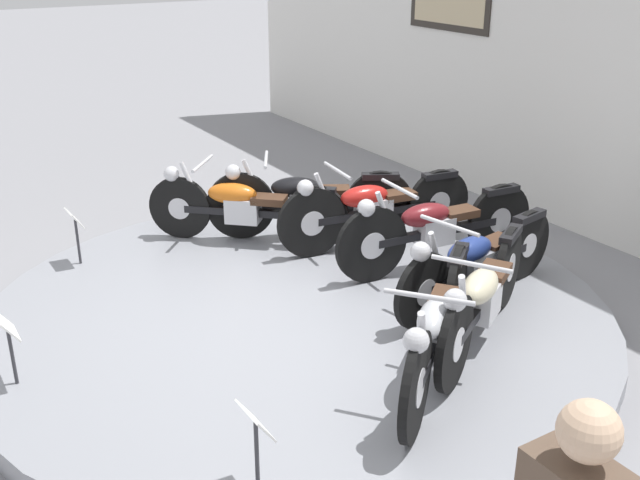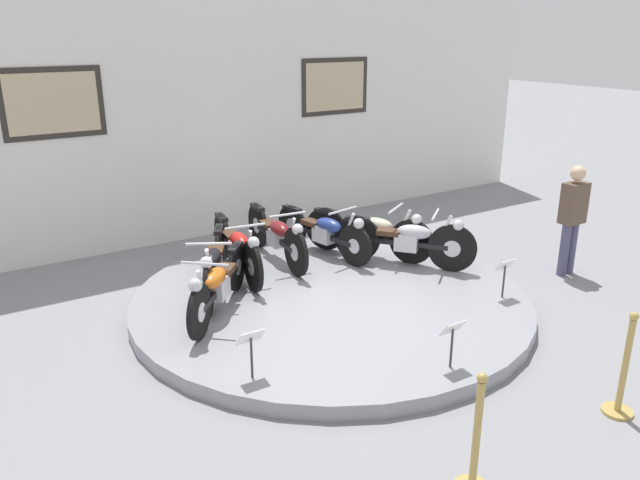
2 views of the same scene
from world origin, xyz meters
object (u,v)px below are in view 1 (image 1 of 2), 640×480
(motorcycle_cream, at_px, (483,296))
(motorcycle_silver, at_px, (438,327))
(info_placard_front_right, at_px, (256,431))
(info_placard_front_centre, at_px, (9,335))
(motorcycle_blue, at_px, (476,260))
(motorcycle_black, at_px, (306,199))
(motorcycle_orange, at_px, (243,205))
(motorcycle_maroon, at_px, (434,226))
(info_placard_front_left, at_px, (76,225))
(motorcycle_red, at_px, (374,206))

(motorcycle_cream, height_order, motorcycle_silver, motorcycle_silver)
(motorcycle_cream, height_order, info_placard_front_right, motorcycle_cream)
(info_placard_front_centre, bearing_deg, motorcycle_blue, 78.30)
(motorcycle_black, bearing_deg, motorcycle_silver, -12.41)
(motorcycle_orange, bearing_deg, motorcycle_cream, 12.41)
(motorcycle_maroon, distance_m, motorcycle_blue, 0.72)
(info_placard_front_centre, bearing_deg, info_placard_front_left, 152.85)
(motorcycle_cream, distance_m, info_placard_front_right, 2.14)
(info_placard_front_left, xyz_separation_m, info_placard_front_centre, (1.75, -0.90, 0.00))
(motorcycle_orange, relative_size, info_placard_front_centre, 2.90)
(motorcycle_cream, distance_m, info_placard_front_left, 3.62)
(motorcycle_red, relative_size, motorcycle_blue, 1.04)
(motorcycle_maroon, height_order, motorcycle_cream, motorcycle_maroon)
(motorcycle_black, height_order, info_placard_front_left, motorcycle_black)
(motorcycle_blue, distance_m, motorcycle_cream, 0.67)
(motorcycle_red, distance_m, motorcycle_maroon, 0.71)
(motorcycle_blue, bearing_deg, motorcycle_orange, -154.76)
(info_placard_front_left, bearing_deg, motorcycle_silver, 25.18)
(motorcycle_maroon, bearing_deg, motorcycle_blue, -12.79)
(motorcycle_orange, distance_m, motorcycle_silver, 2.85)
(motorcycle_orange, bearing_deg, info_placard_front_centre, -59.08)
(motorcycle_maroon, height_order, info_placard_front_right, motorcycle_maroon)
(motorcycle_orange, xyz_separation_m, info_placard_front_centre, (1.43, -2.39, -0.01))
(motorcycle_red, bearing_deg, info_placard_front_centre, -78.36)
(motorcycle_blue, height_order, motorcycle_cream, motorcycle_cream)
(motorcycle_red, bearing_deg, motorcycle_orange, -125.90)
(motorcycle_red, distance_m, info_placard_front_left, 2.71)
(motorcycle_orange, height_order, motorcycle_black, motorcycle_black)
(motorcycle_orange, relative_size, motorcycle_blue, 0.77)
(info_placard_front_left, distance_m, info_placard_front_right, 3.49)
(info_placard_front_centre, bearing_deg, motorcycle_red, 101.64)
(motorcycle_black, relative_size, motorcycle_cream, 1.02)
(motorcycle_maroon, xyz_separation_m, info_placard_front_centre, (0.00, -3.55, -0.03))
(motorcycle_blue, relative_size, info_placard_front_left, 3.77)
(motorcycle_orange, xyz_separation_m, info_placard_front_right, (3.18, -1.49, -0.01))
(motorcycle_orange, relative_size, info_placard_front_right, 2.90)
(motorcycle_red, relative_size, motorcycle_silver, 1.25)
(motorcycle_black, bearing_deg, info_placard_front_centre, -67.58)
(motorcycle_orange, relative_size, info_placard_front_left, 2.90)
(info_placard_front_left, height_order, info_placard_front_centre, same)
(motorcycle_red, bearing_deg, motorcycle_blue, -0.14)
(info_placard_front_centre, height_order, info_placard_front_right, same)
(motorcycle_blue, distance_m, info_placard_front_left, 3.50)
(motorcycle_blue, height_order, motorcycle_silver, motorcycle_silver)
(motorcycle_maroon, distance_m, info_placard_front_right, 3.18)
(motorcycle_black, distance_m, motorcycle_maroon, 1.35)
(motorcycle_cream, relative_size, info_placard_front_right, 3.41)
(motorcycle_red, height_order, motorcycle_silver, motorcycle_silver)
(motorcycle_cream, bearing_deg, motorcycle_silver, -71.23)
(motorcycle_red, distance_m, motorcycle_silver, 2.35)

